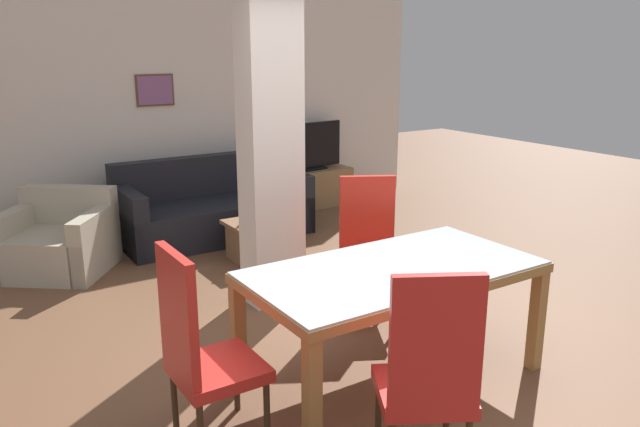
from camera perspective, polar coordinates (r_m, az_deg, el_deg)
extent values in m
plane|color=brown|center=(4.26, 6.40, -14.53)|extent=(18.00, 18.00, 0.00)
cube|color=white|center=(7.58, -14.53, 9.01)|extent=(7.20, 0.06, 2.70)
cube|color=brown|center=(7.51, -14.86, 10.85)|extent=(0.44, 0.02, 0.36)
cube|color=#8C598C|center=(7.50, -14.83, 10.84)|extent=(0.40, 0.01, 0.32)
cube|color=white|center=(5.04, -4.56, 6.51)|extent=(0.46, 0.31, 2.70)
cube|color=olive|center=(3.64, 11.29, -7.47)|extent=(1.85, 0.06, 0.06)
cube|color=olive|center=(4.30, 2.85, -3.63)|extent=(1.85, 0.06, 0.06)
cube|color=olive|center=(3.49, -4.88, -8.25)|extent=(0.06, 0.85, 0.06)
cube|color=olive|center=(4.55, 15.49, -3.09)|extent=(0.06, 0.85, 0.06)
cube|color=silver|center=(3.94, 6.73, -4.92)|extent=(1.83, 0.95, 0.01)
cube|color=olive|center=(3.34, -0.73, -16.66)|extent=(0.08, 0.08, 0.69)
cube|color=olive|center=(4.42, 19.20, -9.21)|extent=(0.08, 0.08, 0.69)
cube|color=olive|center=(4.01, -7.49, -10.98)|extent=(0.08, 0.08, 0.69)
cube|color=olive|center=(4.95, 11.27, -5.97)|extent=(0.08, 0.08, 0.69)
cube|color=red|center=(4.88, 4.60, -5.21)|extent=(0.62, 0.62, 0.07)
cube|color=red|center=(4.96, 4.32, -0.36)|extent=(0.41, 0.25, 0.67)
cylinder|color=#422D1B|center=(4.82, 7.16, -8.39)|extent=(0.04, 0.04, 0.38)
cylinder|color=#422D1B|center=(4.76, 2.62, -8.59)|extent=(0.04, 0.04, 0.38)
cylinder|color=#422D1B|center=(5.17, 6.31, -6.71)|extent=(0.04, 0.04, 0.38)
cylinder|color=#422D1B|center=(5.11, 2.09, -6.87)|extent=(0.04, 0.04, 0.38)
cube|color=red|center=(3.51, -9.28, -13.92)|extent=(0.46, 0.46, 0.07)
cube|color=red|center=(3.28, -12.87, -9.05)|extent=(0.05, 0.44, 0.67)
cylinder|color=#422D1B|center=(3.84, -7.64, -14.95)|extent=(0.04, 0.04, 0.38)
cylinder|color=#422D1B|center=(3.55, -4.88, -17.63)|extent=(0.04, 0.04, 0.38)
cylinder|color=#422D1B|center=(3.72, -13.15, -16.30)|extent=(0.04, 0.04, 0.38)
cube|color=red|center=(3.33, 9.36, -15.72)|extent=(0.62, 0.62, 0.07)
cube|color=red|center=(2.98, 10.59, -11.57)|extent=(0.41, 0.25, 0.67)
cylinder|color=#422D1B|center=(3.57, 5.37, -17.45)|extent=(0.04, 0.04, 0.38)
cylinder|color=#422D1B|center=(3.64, 11.54, -16.96)|extent=(0.04, 0.04, 0.38)
cube|color=black|center=(7.10, -9.57, -0.51)|extent=(2.07, 0.94, 0.42)
cube|color=black|center=(7.33, -10.90, 3.45)|extent=(2.07, 0.18, 0.45)
cube|color=black|center=(7.48, -2.88, 1.48)|extent=(0.16, 0.94, 0.67)
cube|color=black|center=(6.76, -17.05, -0.67)|extent=(0.16, 0.94, 0.67)
cube|color=#B7AD96|center=(6.45, -22.94, -3.25)|extent=(1.26, 1.24, 0.40)
cube|color=#B7AD96|center=(6.63, -21.98, 0.78)|extent=(0.85, 0.71, 0.36)
cube|color=#B7AD96|center=(6.25, -19.81, -2.54)|extent=(0.63, 0.76, 0.60)
cube|color=#B7AD96|center=(6.61, -26.07, -2.26)|extent=(0.63, 0.76, 0.60)
cube|color=#916846|center=(6.27, -5.33, -0.86)|extent=(0.68, 0.55, 0.04)
cube|color=#916846|center=(6.33, -5.29, -2.59)|extent=(0.60, 0.47, 0.36)
cylinder|color=#4C2D14|center=(6.26, -6.36, 0.21)|extent=(0.08, 0.08, 0.20)
cylinder|color=#4C2D14|center=(6.23, -6.39, 1.39)|extent=(0.03, 0.03, 0.07)
cylinder|color=#B7B7BC|center=(6.22, -6.40, 1.77)|extent=(0.03, 0.03, 0.01)
cube|color=olive|center=(8.33, -0.70, 2.35)|extent=(1.07, 0.40, 0.50)
cube|color=black|center=(8.28, -0.70, 4.15)|extent=(0.38, 0.24, 0.03)
cube|color=black|center=(8.22, -0.71, 6.28)|extent=(0.90, 0.15, 0.59)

